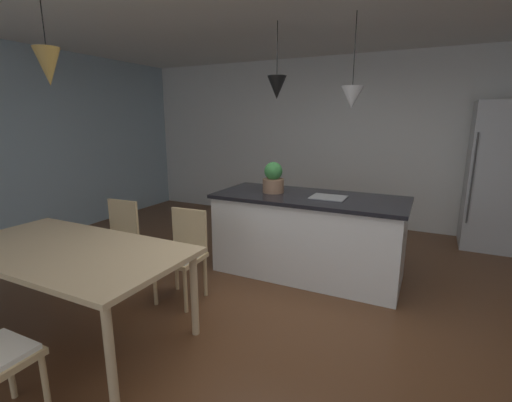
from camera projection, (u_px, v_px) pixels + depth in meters
name	position (u px, v px, depth m)	size (l,w,h in m)	color
ground_plane	(292.00, 318.00, 3.19)	(10.00, 8.40, 0.04)	brown
wall_back_kitchen	(365.00, 142.00, 5.73)	(10.00, 0.12, 2.70)	silver
window_wall_left_glazing	(0.00, 148.00, 4.63)	(0.06, 8.40, 2.70)	#9EB7C6
dining_table	(67.00, 255.00, 2.79)	(1.94, 1.00, 0.74)	#D1B284
chair_far_right	(183.00, 252.00, 3.41)	(0.42, 0.42, 0.87)	tan
chair_far_left	(116.00, 239.00, 3.79)	(0.42, 0.42, 0.87)	tan
kitchen_island	(308.00, 234.00, 3.98)	(2.06, 0.90, 0.91)	white
refrigerator	(496.00, 177.00, 4.71)	(0.67, 0.67, 1.95)	#B2B5B7
pendant_over_table	(48.00, 67.00, 2.64)	(0.19, 0.19, 0.74)	black
pendant_over_island_main	(277.00, 87.00, 3.80)	(0.21, 0.21, 0.78)	black
pendant_over_island_aux	(352.00, 97.00, 3.49)	(0.22, 0.22, 0.89)	black
potted_plant_on_island	(273.00, 178.00, 4.03)	(0.24, 0.24, 0.35)	#8C664C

